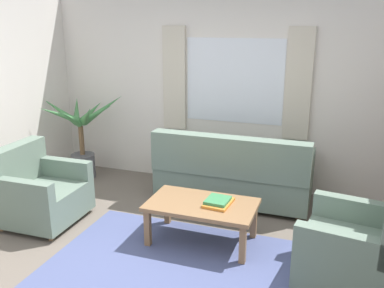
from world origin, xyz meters
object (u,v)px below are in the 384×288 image
at_px(couch, 233,174).
at_px(book_stack_on_table, 218,202).
at_px(armchair_right, 358,247).
at_px(armchair_left, 38,192).
at_px(coffee_table, 202,208).
at_px(potted_plant, 82,138).

height_order(couch, book_stack_on_table, couch).
bearing_deg(armchair_right, couch, -123.85).
xyz_separation_m(couch, armchair_left, (-1.95, -1.25, -0.01)).
height_order(coffee_table, potted_plant, potted_plant).
height_order(armchair_left, book_stack_on_table, armchair_left).
height_order(armchair_left, coffee_table, armchair_left).
xyz_separation_m(armchair_right, coffee_table, (-1.48, 0.23, 0.03)).
bearing_deg(armchair_left, coffee_table, -86.12).
relative_size(armchair_left, book_stack_on_table, 2.57).
bearing_deg(potted_plant, coffee_table, -28.46).
relative_size(coffee_table, potted_plant, 0.89).
relative_size(couch, potted_plant, 1.54).
bearing_deg(armchair_right, armchair_left, -82.52).
bearing_deg(armchair_left, armchair_right, -92.04).
height_order(couch, armchair_left, couch).
bearing_deg(armchair_left, couch, -58.26).
height_order(book_stack_on_table, potted_plant, potted_plant).
distance_m(couch, armchair_left, 2.31).
relative_size(couch, armchair_right, 1.99).
distance_m(couch, book_stack_on_table, 1.07).
xyz_separation_m(armchair_left, coffee_table, (1.90, 0.16, 0.03)).
height_order(armchair_right, potted_plant, potted_plant).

